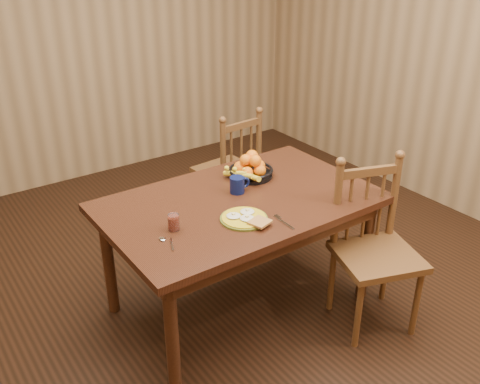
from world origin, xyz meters
TOP-DOWN VIEW (x-y plane):
  - room at (0.00, 0.00)m, footprint 4.52×5.02m
  - dining_table at (0.00, 0.00)m, footprint 1.60×1.00m
  - chair_far at (0.55, 0.93)m, footprint 0.46×0.45m
  - chair_near at (0.56, -0.57)m, footprint 0.58×0.56m
  - breakfast_plate at (-0.12, -0.22)m, footprint 0.26×0.30m
  - fork at (0.04, -0.35)m, footprint 0.03×0.18m
  - spoon at (-0.58, -0.16)m, footprint 0.06×0.15m
  - coffee_mug at (0.05, 0.09)m, footprint 0.13×0.09m
  - juice_glass at (-0.49, -0.08)m, footprint 0.06×0.06m
  - fruit_bowl at (0.24, 0.23)m, footprint 0.32×0.32m

SIDE VIEW (x-z plane):
  - chair_far at x=0.55m, z-range -0.01..0.94m
  - chair_near at x=0.56m, z-range -0.01..1.00m
  - dining_table at x=0.00m, z-range 0.29..1.04m
  - fork at x=0.04m, z-range 0.75..0.76m
  - spoon at x=-0.58m, z-range 0.75..0.76m
  - breakfast_plate at x=-0.12m, z-range 0.74..0.78m
  - juice_glass at x=-0.49m, z-range 0.75..0.84m
  - coffee_mug at x=0.05m, z-range 0.75..0.85m
  - fruit_bowl at x=0.24m, z-range 0.72..0.89m
  - room at x=0.00m, z-range -0.01..2.71m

